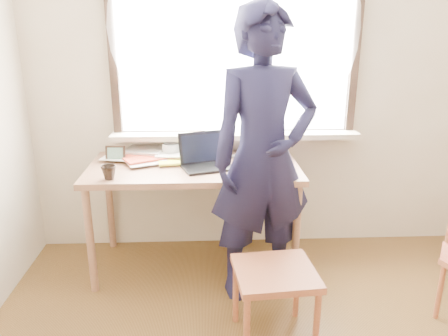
{
  "coord_description": "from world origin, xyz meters",
  "views": [
    {
      "loc": [
        -0.43,
        -1.29,
        1.71
      ],
      "look_at": [
        -0.33,
        0.95,
        0.98
      ],
      "focal_mm": 35.0,
      "sensor_mm": 36.0,
      "label": 1
    }
  ],
  "objects_px": {
    "person": "(264,158)",
    "mug_white": "(171,150)",
    "work_chair": "(275,281)",
    "mug_dark": "(109,172)",
    "desk": "(194,176)",
    "laptop": "(206,159)"
  },
  "relations": [
    {
      "from": "mug_dark",
      "to": "desk",
      "type": "bearing_deg",
      "value": 26.87
    },
    {
      "from": "mug_white",
      "to": "mug_dark",
      "type": "relative_size",
      "value": 1.39
    },
    {
      "from": "mug_dark",
      "to": "work_chair",
      "type": "height_order",
      "value": "mug_dark"
    },
    {
      "from": "desk",
      "to": "person",
      "type": "bearing_deg",
      "value": -37.2
    },
    {
      "from": "work_chair",
      "to": "laptop",
      "type": "bearing_deg",
      "value": 114.74
    },
    {
      "from": "person",
      "to": "mug_white",
      "type": "bearing_deg",
      "value": 125.7
    },
    {
      "from": "mug_white",
      "to": "person",
      "type": "xyz_separation_m",
      "value": [
        0.61,
        -0.54,
        0.09
      ]
    },
    {
      "from": "desk",
      "to": "mug_white",
      "type": "distance_m",
      "value": 0.29
    },
    {
      "from": "desk",
      "to": "person",
      "type": "height_order",
      "value": "person"
    },
    {
      "from": "mug_white",
      "to": "mug_dark",
      "type": "height_order",
      "value": "mug_white"
    },
    {
      "from": "work_chair",
      "to": "mug_white",
      "type": "bearing_deg",
      "value": 121.06
    },
    {
      "from": "mug_dark",
      "to": "person",
      "type": "bearing_deg",
      "value": -3.95
    },
    {
      "from": "person",
      "to": "laptop",
      "type": "bearing_deg",
      "value": 126.72
    },
    {
      "from": "laptop",
      "to": "mug_white",
      "type": "distance_m",
      "value": 0.34
    },
    {
      "from": "laptop",
      "to": "mug_dark",
      "type": "xyz_separation_m",
      "value": [
        -0.61,
        -0.24,
        -0.01
      ]
    },
    {
      "from": "desk",
      "to": "mug_dark",
      "type": "height_order",
      "value": "mug_dark"
    },
    {
      "from": "mug_white",
      "to": "person",
      "type": "distance_m",
      "value": 0.82
    },
    {
      "from": "mug_dark",
      "to": "person",
      "type": "relative_size",
      "value": 0.05
    },
    {
      "from": "person",
      "to": "work_chair",
      "type": "bearing_deg",
      "value": -101.85
    },
    {
      "from": "mug_white",
      "to": "work_chair",
      "type": "relative_size",
      "value": 0.29
    },
    {
      "from": "laptop",
      "to": "mug_white",
      "type": "xyz_separation_m",
      "value": [
        -0.25,
        0.23,
        -0.0
      ]
    },
    {
      "from": "work_chair",
      "to": "mug_dark",
      "type": "bearing_deg",
      "value": 149.91
    }
  ]
}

